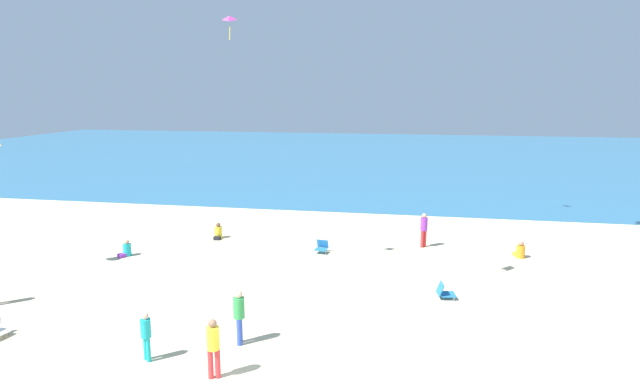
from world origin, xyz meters
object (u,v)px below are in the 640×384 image
object	(u,v)px
beach_chair_mid_beach	(322,247)
kite_magenta	(229,18)
person_3	(146,333)
person_5	(424,228)
person_7	(218,233)
person_0	(213,344)
person_6	(520,251)
person_1	(126,250)
beach_chair_far_left	(444,292)
person_2	(239,313)

from	to	relation	value
beach_chair_mid_beach	kite_magenta	size ratio (longest dim) A/B	0.73
person_3	person_5	size ratio (longest dim) A/B	0.85
person_7	person_0	bearing A→B (deg)	15.33
person_6	beach_chair_mid_beach	bearing A→B (deg)	73.76
person_1	person_5	world-z (taller)	person_5
beach_chair_far_left	person_2	xyz separation A→B (m)	(-6.21, -4.73, 0.73)
person_0	person_6	world-z (taller)	person_0
beach_chair_mid_beach	person_2	xyz separation A→B (m)	(-0.81, -9.29, 0.69)
kite_magenta	person_3	bearing A→B (deg)	-91.87
person_1	person_2	bearing A→B (deg)	78.95
person_2	person_6	bearing A→B (deg)	-144.02
beach_chair_far_left	beach_chair_mid_beach	xyz separation A→B (m)	(-5.40, 4.56, 0.04)
person_1	person_7	distance (m)	4.69
person_2	person_3	world-z (taller)	person_2
beach_chair_mid_beach	person_1	xyz separation A→B (m)	(-8.73, -2.15, 0.01)
person_3	kite_magenta	xyz separation A→B (m)	(0.23, 6.91, 9.29)
beach_chair_mid_beach	person_7	bearing A→B (deg)	-96.26
person_5	kite_magenta	xyz separation A→B (m)	(-7.51, -5.57, 9.15)
beach_chair_mid_beach	person_3	xyz separation A→B (m)	(-3.04, -10.72, 0.55)
beach_chair_far_left	kite_magenta	bearing A→B (deg)	165.37
person_3	kite_magenta	size ratio (longest dim) A/B	1.57
person_0	person_3	world-z (taller)	person_0
person_6	person_7	size ratio (longest dim) A/B	0.97
beach_chair_far_left	person_7	distance (m)	12.57
person_1	person_2	size ratio (longest dim) A/B	0.46
person_0	person_5	world-z (taller)	person_5
beach_chair_mid_beach	beach_chair_far_left	bearing A→B (deg)	57.36
person_3	person_7	bearing A→B (deg)	46.09
person_0	person_1	world-z (taller)	person_0
person_1	person_3	distance (m)	10.31
person_0	beach_chair_far_left	bearing A→B (deg)	116.72
person_0	person_5	size ratio (longest dim) A/B	0.98
beach_chair_far_left	person_3	xyz separation A→B (m)	(-8.44, -6.16, 0.59)
beach_chair_mid_beach	person_0	size ratio (longest dim) A/B	0.40
beach_chair_far_left	person_2	distance (m)	7.84
person_3	person_6	xyz separation A→B (m)	(12.05, 11.62, -0.53)
kite_magenta	beach_chair_mid_beach	bearing A→B (deg)	53.60
person_1	person_3	bearing A→B (deg)	64.60
person_1	person_6	distance (m)	18.01
person_3	kite_magenta	distance (m)	11.58
person_0	person_5	bearing A→B (deg)	136.70
person_0	person_6	xyz separation A→B (m)	(9.85, 12.14, -0.66)
person_5	person_1	bearing A→B (deg)	-116.98
person_6	kite_magenta	distance (m)	16.08
person_1	person_5	distance (m)	14.01
person_7	person_2	bearing A→B (deg)	18.86
beach_chair_mid_beach	person_0	world-z (taller)	person_0
person_0	kite_magenta	xyz separation A→B (m)	(-1.97, 7.42, 9.16)
beach_chair_far_left	person_3	world-z (taller)	person_3
person_2	person_5	xyz separation A→B (m)	(5.51, 11.05, 0.00)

